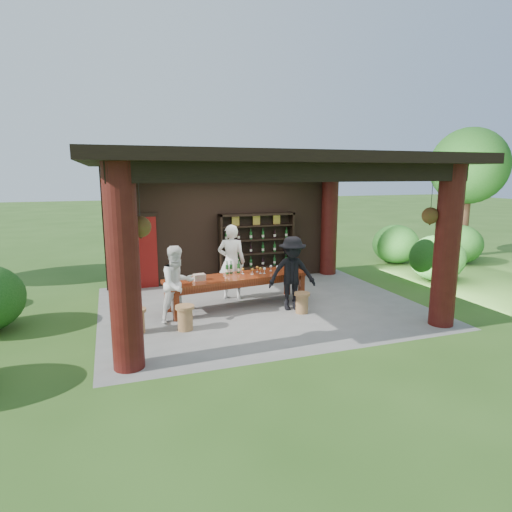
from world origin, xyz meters
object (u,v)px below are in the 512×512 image
object	(u,v)px
stool_near_left	(185,317)
guest_woman	(177,284)
wine_shelf	(257,247)
tasting_table	(237,280)
stool_far_left	(137,320)
napkin_basket	(199,277)
stool_near_right	(302,302)
host	(232,262)
guest_man	(292,273)

from	to	relation	value
stool_near_left	guest_woman	size ratio (longest dim) A/B	0.31
stool_near_left	wine_shelf	bearing A→B (deg)	51.63
tasting_table	stool_far_left	distance (m)	2.61
wine_shelf	napkin_basket	world-z (taller)	wine_shelf
stool_near_right	guest_woman	world-z (taller)	guest_woman
stool_far_left	host	distance (m)	3.06
stool_far_left	host	xyz separation A→B (m)	(2.44, 1.72, 0.68)
guest_man	tasting_table	bearing A→B (deg)	159.56
wine_shelf	guest_man	world-z (taller)	wine_shelf
wine_shelf	stool_far_left	distance (m)	4.98
guest_woman	guest_man	distance (m)	2.63
host	stool_near_right	bearing A→B (deg)	147.53
host	guest_woman	bearing A→B (deg)	61.25
guest_woman	tasting_table	bearing A→B (deg)	-0.84
stool_near_left	stool_far_left	distance (m)	0.94
stool_near_left	guest_man	xyz separation A→B (m)	(2.58, 0.55, 0.59)
tasting_table	host	xyz separation A→B (m)	(0.06, 0.69, 0.31)
host	stool_near_left	bearing A→B (deg)	72.63
stool_near_left	stool_near_right	distance (m)	2.70
stool_near_left	stool_far_left	world-z (taller)	stool_near_left
tasting_table	stool_near_left	bearing A→B (deg)	-140.89
stool_far_left	napkin_basket	bearing A→B (deg)	31.74
wine_shelf	guest_woman	distance (m)	3.99
wine_shelf	host	xyz separation A→B (m)	(-1.22, -1.58, -0.06)
stool_near_right	guest_woman	bearing A→B (deg)	172.62
guest_woman	stool_near_left	bearing A→B (deg)	-108.06
stool_near_right	guest_woman	distance (m)	2.82
wine_shelf	stool_near_left	distance (m)	4.45
wine_shelf	host	bearing A→B (deg)	-127.70
tasting_table	napkin_basket	world-z (taller)	napkin_basket
stool_near_right	stool_far_left	distance (m)	3.63
tasting_table	wine_shelf	bearing A→B (deg)	60.52
stool_far_left	guest_woman	world-z (taller)	guest_woman
guest_woman	napkin_basket	bearing A→B (deg)	16.77
wine_shelf	stool_far_left	size ratio (longest dim) A/B	4.53
guest_woman	napkin_basket	xyz separation A→B (m)	(0.56, 0.46, -0.00)
guest_man	wine_shelf	bearing A→B (deg)	95.26
tasting_table	guest_man	size ratio (longest dim) A/B	2.05
stool_near_left	guest_woman	bearing A→B (deg)	94.63
stool_far_left	host	bearing A→B (deg)	35.22
wine_shelf	tasting_table	xyz separation A→B (m)	(-1.28, -2.27, -0.37)
wine_shelf	tasting_table	world-z (taller)	wine_shelf
tasting_table	stool_near_left	size ratio (longest dim) A/B	6.88
tasting_table	stool_near_left	distance (m)	1.89
wine_shelf	stool_far_left	world-z (taller)	wine_shelf
stool_near_right	napkin_basket	world-z (taller)	napkin_basket
host	tasting_table	bearing A→B (deg)	106.39
stool_near_left	guest_man	bearing A→B (deg)	12.07
wine_shelf	host	distance (m)	2.00
stool_near_left	napkin_basket	world-z (taller)	napkin_basket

